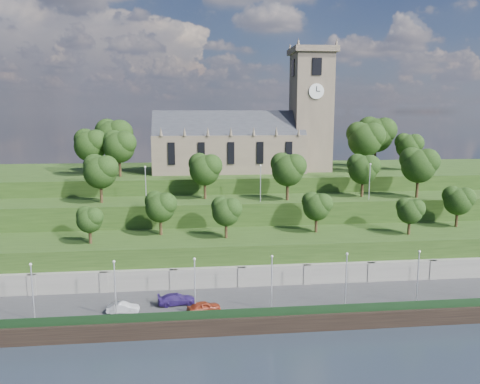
{
  "coord_description": "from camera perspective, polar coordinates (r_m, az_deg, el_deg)",
  "views": [
    {
      "loc": [
        -12.32,
        -54.83,
        27.76
      ],
      "look_at": [
        -3.21,
        30.0,
        13.13
      ],
      "focal_mm": 35.0,
      "sensor_mm": 36.0,
      "label": 1
    }
  ],
  "objects": [
    {
      "name": "hilltop",
      "position": [
        107.48,
        0.56,
        -1.13
      ],
      "size": [
        160.0,
        32.0,
        15.0
      ],
      "primitive_type": "cube",
      "color": "#203913",
      "rests_on": "ground"
    },
    {
      "name": "retaining_wall",
      "position": [
        72.47,
        4.12,
        -10.69
      ],
      "size": [
        160.0,
        2.1,
        5.0
      ],
      "color": "slate",
      "rests_on": "ground"
    },
    {
      "name": "lamp_posts_promenade",
      "position": [
        62.06,
        3.89,
        -10.46
      ],
      "size": [
        60.36,
        0.36,
        7.52
      ],
      "color": "#B2B2B7",
      "rests_on": "promenade"
    },
    {
      "name": "ground",
      "position": [
        62.68,
        6.11,
        -16.61
      ],
      "size": [
        320.0,
        320.0,
        0.0
      ],
      "primitive_type": "plane",
      "color": "black",
      "rests_on": "ground"
    },
    {
      "name": "embankment_upper",
      "position": [
        87.48,
        2.17,
        -4.68
      ],
      "size": [
        160.0,
        10.0,
        12.0
      ],
      "primitive_type": "cube",
      "color": "#203913",
      "rests_on": "ground"
    },
    {
      "name": "trees_lower",
      "position": [
        76.47,
        6.07,
        -1.79
      ],
      "size": [
        66.03,
        8.42,
        7.17
      ],
      "color": "#312213",
      "rests_on": "embankment_lower"
    },
    {
      "name": "church",
      "position": [
        101.8,
        1.29,
        6.78
      ],
      "size": [
        38.6,
        12.35,
        27.6
      ],
      "color": "brown",
      "rests_on": "hilltop"
    },
    {
      "name": "promenade",
      "position": [
        67.59,
        5.03,
        -13.63
      ],
      "size": [
        160.0,
        12.0,
        2.0
      ],
      "primitive_type": "cube",
      "color": "#2D2D30",
      "rests_on": "ground"
    },
    {
      "name": "car_middle",
      "position": [
        64.32,
        -14.07,
        -13.53
      ],
      "size": [
        4.17,
        1.64,
        1.35
      ],
      "primitive_type": "imported",
      "rotation": [
        0.0,
        0.0,
        1.52
      ],
      "color": "#A4A4A8",
      "rests_on": "promenade"
    },
    {
      "name": "quay_wall",
      "position": [
        62.16,
        6.14,
        -15.73
      ],
      "size": [
        160.0,
        0.5,
        2.2
      ],
      "primitive_type": "cube",
      "color": "black",
      "rests_on": "ground"
    },
    {
      "name": "lamp_posts_upper",
      "position": [
        82.62,
        2.51,
        1.48
      ],
      "size": [
        40.36,
        0.36,
        6.65
      ],
      "color": "#B2B2B7",
      "rests_on": "embankment_upper"
    },
    {
      "name": "car_left",
      "position": [
        62.7,
        -4.42,
        -13.81
      ],
      "size": [
        4.71,
        3.05,
        1.49
      ],
      "primitive_type": "imported",
      "rotation": [
        0.0,
        0.0,
        1.89
      ],
      "color": "maroon",
      "rests_on": "promenade"
    },
    {
      "name": "trees_upper",
      "position": [
        85.2,
        5.41,
        3.04
      ],
      "size": [
        64.2,
        8.95,
        9.35
      ],
      "color": "#312213",
      "rests_on": "embankment_upper"
    },
    {
      "name": "car_right",
      "position": [
        65.54,
        -7.74,
        -12.8
      ],
      "size": [
        5.34,
        2.78,
        1.48
      ],
      "primitive_type": "imported",
      "rotation": [
        0.0,
        0.0,
        1.71
      ],
      "color": "navy",
      "rests_on": "promenade"
    },
    {
      "name": "fence",
      "position": [
        62.11,
        6.04,
        -14.22
      ],
      "size": [
        160.0,
        0.1,
        1.2
      ],
      "primitive_type": "cube",
      "color": "black",
      "rests_on": "promenade"
    },
    {
      "name": "embankment_lower",
      "position": [
        77.59,
        3.34,
        -8.12
      ],
      "size": [
        160.0,
        12.0,
        8.0
      ],
      "primitive_type": "cube",
      "color": "#203913",
      "rests_on": "ground"
    },
    {
      "name": "trees_hilltop",
      "position": [
        101.21,
        1.77,
        6.58
      ],
      "size": [
        74.5,
        17.02,
        11.74
      ],
      "color": "#312213",
      "rests_on": "hilltop"
    }
  ]
}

